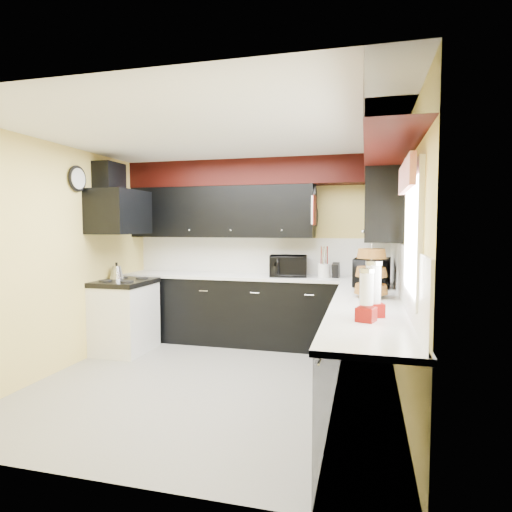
{
  "coord_description": "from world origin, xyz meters",
  "views": [
    {
      "loc": [
        1.46,
        -4.05,
        1.6
      ],
      "look_at": [
        0.2,
        0.88,
        1.25
      ],
      "focal_mm": 30.0,
      "sensor_mm": 36.0,
      "label": 1
    }
  ],
  "objects": [
    {
      "name": "toaster_oven",
      "position": [
        0.48,
        1.5,
        1.08
      ],
      "size": [
        0.53,
        0.46,
        0.28
      ],
      "primitive_type": "imported",
      "rotation": [
        0.0,
        0.0,
        0.14
      ],
      "color": "black",
      "rests_on": "counter_back"
    },
    {
      "name": "hood_duct",
      "position": [
        -1.68,
        0.75,
        2.2
      ],
      "size": [
        0.24,
        0.4,
        0.4
      ],
      "primitive_type": "cube",
      "color": "black",
      "rests_on": "wall_left"
    },
    {
      "name": "cab_back",
      "position": [
        0.0,
        1.5,
        0.45
      ],
      "size": [
        3.6,
        0.6,
        0.9
      ],
      "primitive_type": "cube",
      "color": "black",
      "rests_on": "ground"
    },
    {
      "name": "dispenser_a",
      "position": [
        1.48,
        -1.02,
        1.1
      ],
      "size": [
        0.15,
        0.15,
        0.33
      ],
      "primitive_type": null,
      "rotation": [
        0.0,
        0.0,
        -0.33
      ],
      "color": "maroon",
      "rests_on": "counter_right"
    },
    {
      "name": "soffit_right",
      "position": [
        1.62,
        -0.18,
        2.33
      ],
      "size": [
        0.36,
        3.24,
        0.35
      ],
      "primitive_type": "cube",
      "color": "black",
      "rests_on": "wall_right"
    },
    {
      "name": "counter_back",
      "position": [
        0.0,
        1.5,
        0.92
      ],
      "size": [
        3.62,
        0.64,
        0.04
      ],
      "primitive_type": "cube",
      "color": "white",
      "rests_on": "cab_back"
    },
    {
      "name": "utensil_crock",
      "position": [
        0.95,
        1.48,
        1.03
      ],
      "size": [
        0.17,
        0.17,
        0.18
      ],
      "primitive_type": "cylinder",
      "rotation": [
        0.0,
        0.0,
        -0.01
      ],
      "color": "silver",
      "rests_on": "counter_back"
    },
    {
      "name": "dispenser_b",
      "position": [
        1.52,
        -0.83,
        1.13
      ],
      "size": [
        0.18,
        0.18,
        0.38
      ],
      "primitive_type": null,
      "rotation": [
        0.0,
        0.0,
        0.31
      ],
      "color": "#6F0001",
      "rests_on": "counter_right"
    },
    {
      "name": "knife_block",
      "position": [
        1.1,
        1.49,
        1.03
      ],
      "size": [
        0.1,
        0.13,
        0.19
      ],
      "primitive_type": "cube",
      "rotation": [
        0.0,
        0.0,
        -0.12
      ],
      "color": "black",
      "rests_on": "counter_back"
    },
    {
      "name": "pan_top",
      "position": [
        0.82,
        1.55,
        2.0
      ],
      "size": [
        0.03,
        0.22,
        0.4
      ],
      "primitive_type": null,
      "color": "black",
      "rests_on": "upper_back"
    },
    {
      "name": "counter_right",
      "position": [
        1.5,
        -0.3,
        0.92
      ],
      "size": [
        0.64,
        3.02,
        0.04
      ],
      "primitive_type": "cube",
      "color": "white",
      "rests_on": "cab_right"
    },
    {
      "name": "pan_mid",
      "position": [
        0.82,
        1.42,
        1.75
      ],
      "size": [
        0.03,
        0.28,
        0.46
      ],
      "primitive_type": null,
      "color": "black",
      "rests_on": "upper_back"
    },
    {
      "name": "valance",
      "position": [
        1.73,
        -0.9,
        1.95
      ],
      "size": [
        0.04,
        0.88,
        0.2
      ],
      "primitive_type": "cube",
      "color": "red",
      "rests_on": "wall_right"
    },
    {
      "name": "splash_back",
      "position": [
        0.0,
        1.79,
        1.19
      ],
      "size": [
        3.6,
        0.02,
        0.5
      ],
      "primitive_type": "cube",
      "color": "white",
      "rests_on": "counter_back"
    },
    {
      "name": "pan_low",
      "position": [
        0.82,
        1.68,
        1.72
      ],
      "size": [
        0.03,
        0.24,
        0.42
      ],
      "primitive_type": null,
      "color": "black",
      "rests_on": "upper_back"
    },
    {
      "name": "cooktop",
      "position": [
        -1.5,
        0.75,
        0.89
      ],
      "size": [
        0.62,
        0.77,
        0.06
      ],
      "primitive_type": "cube",
      "color": "black",
      "rests_on": "stove"
    },
    {
      "name": "upper_back",
      "position": [
        -0.5,
        1.62,
        1.8
      ],
      "size": [
        2.6,
        0.35,
        0.7
      ],
      "primitive_type": "cube",
      "color": "black",
      "rests_on": "wall_back"
    },
    {
      "name": "baskets",
      "position": [
        1.52,
        0.05,
        1.18
      ],
      "size": [
        0.27,
        0.27,
        0.5
      ],
      "primitive_type": null,
      "color": "brown",
      "rests_on": "upper_right"
    },
    {
      "name": "kettle",
      "position": [
        -1.68,
        0.86,
        1.0
      ],
      "size": [
        0.24,
        0.24,
        0.17
      ],
      "primitive_type": null,
      "rotation": [
        0.0,
        0.0,
        0.39
      ],
      "color": "#A2A3A7",
      "rests_on": "cooktop"
    },
    {
      "name": "ceiling",
      "position": [
        0.0,
        0.0,
        2.5
      ],
      "size": [
        3.6,
        3.6,
        0.06
      ],
      "primitive_type": "cube",
      "color": "white",
      "rests_on": "wall_back"
    },
    {
      "name": "stove",
      "position": [
        -1.5,
        0.75,
        0.43
      ],
      "size": [
        0.6,
        0.75,
        0.86
      ],
      "primitive_type": "cube",
      "color": "white",
      "rests_on": "ground"
    },
    {
      "name": "hood",
      "position": [
        -1.55,
        0.75,
        1.78
      ],
      "size": [
        0.5,
        0.78,
        0.55
      ],
      "primitive_type": "cube",
      "color": "black",
      "rests_on": "wall_left"
    },
    {
      "name": "microwave",
      "position": [
        1.54,
        0.84,
        1.09
      ],
      "size": [
        0.42,
        0.59,
        0.31
      ],
      "primitive_type": "imported",
      "rotation": [
        0.0,
        0.0,
        1.49
      ],
      "color": "black",
      "rests_on": "counter_right"
    },
    {
      "name": "wall_back",
      "position": [
        0.0,
        1.8,
        1.25
      ],
      "size": [
        3.6,
        0.06,
        2.5
      ],
      "primitive_type": "cube",
      "color": "#E0C666",
      "rests_on": "ground"
    },
    {
      "name": "ground",
      "position": [
        0.0,
        0.0,
        0.0
      ],
      "size": [
        3.6,
        3.6,
        0.0
      ],
      "primitive_type": "plane",
      "color": "gray",
      "rests_on": "ground"
    },
    {
      "name": "soffit_back",
      "position": [
        0.0,
        1.62,
        2.33
      ],
      "size": [
        3.6,
        0.36,
        0.35
      ],
      "primitive_type": "cube",
      "color": "black",
      "rests_on": "wall_back"
    },
    {
      "name": "wall_right",
      "position": [
        1.8,
        0.0,
        1.25
      ],
      "size": [
        0.06,
        3.6,
        2.5
      ],
      "primitive_type": "cube",
      "color": "#E0C666",
      "rests_on": "ground"
    },
    {
      "name": "clock",
      "position": [
        -1.77,
        0.25,
        2.15
      ],
      "size": [
        0.03,
        0.3,
        0.3
      ],
      "primitive_type": null,
      "color": "black",
      "rests_on": "wall_left"
    },
    {
      "name": "window",
      "position": [
        1.79,
        -0.9,
        1.55
      ],
      "size": [
        0.03,
        0.86,
        0.96
      ],
      "primitive_type": null,
      "color": "white",
      "rests_on": "wall_right"
    },
    {
      "name": "splash_right",
      "position": [
        1.79,
        0.0,
        1.19
      ],
      "size": [
        0.02,
        3.6,
        0.5
      ],
      "primitive_type": "cube",
      "color": "white",
      "rests_on": "counter_right"
    },
    {
      "name": "wall_left",
      "position": [
        -1.8,
        0.0,
        1.25
      ],
      "size": [
        0.06,
        3.6,
        2.5
      ],
      "primitive_type": "cube",
      "color": "#E0C666",
      "rests_on": "ground"
    },
    {
      "name": "cab_right",
      "position": [
        1.5,
        -0.3,
        0.45
      ],
      "size": [
        0.6,
        3.0,
        0.9
      ],
      "primitive_type": "cube",
      "color": "black",
      "rests_on": "ground"
    },
    {
      "name": "cut_board",
      "position": [
        0.83,
        1.3,
        1.8
      ],
      "size": [
        0.03,
        0.26,
        0.35
      ],
      "primitive_type": "cube",
      "color": "white",
      "rests_on": "upper_back"
    },
    {
      "name": "upper_right",
      "position": [
        1.62,
        0.9,
        1.8
      ],
      "size": [
        0.35,
        1.8,
        0.7
      ],
      "primitive_type": "cube",
      "color": "black",
      "rests_on": "wall_right"
    },
    {
      "name": "deco_plate",
      "position": [
        1.77,
        -0.35,
        2.25
      ],
      "size": [
        0.03,
        0.24,
        0.24
      ],
      "primitive_type": null,
      "color": "white",
      "rests_on": "wall_right"
    }
  ]
}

